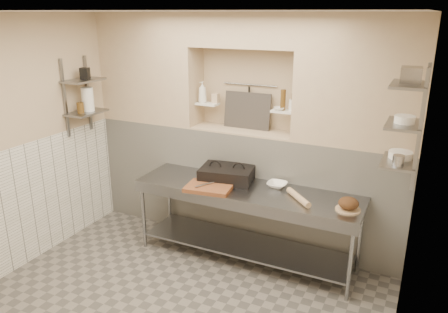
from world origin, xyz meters
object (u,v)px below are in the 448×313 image
Objects in this scene: bowl_alcove at (279,109)px; jug_left at (88,99)px; cutting_board at (209,188)px; mixing_bowl at (277,185)px; bread_loaf at (349,203)px; rolling_pin at (298,197)px; bottle_soap at (202,92)px; prep_table at (246,210)px; panini_press at (227,174)px.

jug_left is (-2.29, -0.63, 0.03)m from bowl_alcove.
mixing_bowl is at bearing 31.34° from cutting_board.
cutting_board is 1.52m from bread_loaf.
rolling_pin reaches higher than mixing_bowl.
bread_loaf is 0.77× the size of bottle_soap.
bottle_soap is at bearing 157.73° from rolling_pin.
jug_left is (-2.12, -0.09, 1.12)m from prep_table.
bread_loaf reaches higher than rolling_pin.
bottle_soap is 0.90× the size of jug_left.
panini_press is at bearing 168.67° from rolling_pin.
panini_press reaches higher than cutting_board.
panini_press is 0.61m from mixing_bowl.
bowl_alcove is (0.47, 0.40, 0.75)m from panini_press.
bowl_alcove reaches higher than prep_table.
cutting_board is 0.78m from mixing_bowl.
panini_press is 2.55× the size of bottle_soap.
panini_press reaches higher than rolling_pin.
bottle_soap is at bearing 122.15° from cutting_board.
bottle_soap reaches higher than prep_table.
bottle_soap is (-1.14, 0.35, 0.92)m from mixing_bowl.
panini_press is 0.94m from rolling_pin.
cutting_board is at bearing -57.85° from bottle_soap.
bowl_alcove is 2.38m from jug_left.
bottle_soap is 2.17× the size of bowl_alcove.
bowl_alcove reaches higher than panini_press.
bowl_alcove reaches higher than mixing_bowl.
bottle_soap is (-1.46, 0.60, 0.91)m from rolling_pin.
bread_loaf is (1.14, -0.06, 0.33)m from prep_table.
bowl_alcove reaches higher than cutting_board.
jug_left is at bearing 177.21° from panini_press.
rolling_pin is (0.62, -0.05, 0.29)m from prep_table.
mixing_bowl reaches higher than cutting_board.
prep_table is at bearing 2.48° from jug_left.
panini_press is at bearing 171.97° from bread_loaf.
bowl_alcove reaches higher than bread_loaf.
bowl_alcove is at bearing 127.52° from rolling_pin.
bottle_soap is at bearing 162.70° from bread_loaf.
bread_loaf is 0.69× the size of jug_left.
bottle_soap is (-0.54, 0.41, 0.86)m from panini_press.
prep_table is 8.85× the size of jug_left.
mixing_bowl is 0.76× the size of jug_left.
jug_left is at bearing -179.51° from bread_loaf.
prep_table is 3.87× the size of panini_press.
rolling_pin is 3.60× the size of bowl_alcove.
jug_left is at bearing -172.94° from mixing_bowl.
rolling_pin is at bearing 0.97° from jug_left.
cutting_board is 2.26× the size of mixing_bowl.
prep_table is 1.57m from bottle_soap.
prep_table is 0.69m from rolling_pin.
bread_loaf is at bearing -18.09° from panini_press.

